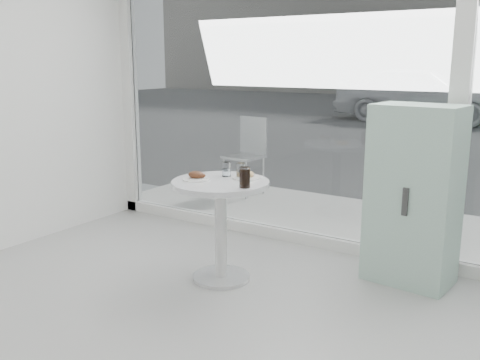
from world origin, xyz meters
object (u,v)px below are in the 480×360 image
Objects in this scene: patio_chair at (248,151)px; plate_fritter at (197,177)px; car_white at (419,93)px; cola_glass at (245,178)px; mint_cabinet at (414,195)px; water_tumbler_b at (241,172)px; main_table at (221,210)px; water_tumbler_a at (226,170)px; plate_donut at (246,176)px.

plate_fritter is (1.01, -2.33, 0.22)m from patio_chair.
car_white is 12.11m from cola_glass.
plate_fritter is at bearing -142.98° from mint_cabinet.
patio_chair reaches higher than cola_glass.
patio_chair is 2.47m from water_tumbler_b.
patio_chair is 2.55m from plate_fritter.
main_table is 1.42m from mint_cabinet.
water_tumbler_a is 0.40m from cola_glass.
main_table is 11.99m from car_white.
plate_donut is at bearing 2.42° from water_tumbler_a.
car_white reaches higher than patio_chair.
main_table is at bearing -119.78° from water_tumbler_b.
main_table is 3.78× the size of plate_donut.
water_tumbler_a reaches higher than main_table.
plate_donut is at bearing -52.22° from patio_chair.
plate_donut is (0.28, 0.24, -0.01)m from plate_fritter.
cola_glass is (0.43, -0.01, 0.04)m from plate_fritter.
mint_cabinet is 1.40m from water_tumbler_a.
main_table is at bearing -142.11° from mint_cabinet.
mint_cabinet reaches higher than water_tumbler_b.
main_table is 0.17× the size of car_white.
mint_cabinet reaches higher than cola_glass.
water_tumbler_a is at bearing -55.83° from patio_chair.
patio_chair is at bearing 117.48° from main_table.
car_white is 21.83× the size of plate_donut.
mint_cabinet is at bearing 28.35° from water_tumbler_b.
water_tumbler_b is 0.30m from cola_glass.
water_tumbler_a is at bearing -177.58° from plate_donut.
plate_fritter is (1.52, -11.94, 0.04)m from car_white.
plate_fritter reaches higher than plate_donut.
plate_donut is (-1.08, -0.59, 0.13)m from mint_cabinet.
main_table is 2.54m from patio_chair.
patio_chair reaches higher than plate_donut.
car_white is 40.60× the size of water_tumbler_a.
patio_chair is 4.50× the size of plate_fritter.
water_tumbler_b is at bearing 127.57° from cola_glass.
plate_fritter is at bearing -139.92° from plate_donut.
patio_chair is (-2.38, 1.50, -0.09)m from mint_cabinet.
plate_fritter is 1.00× the size of plate_donut.
patio_chair is at bearing -179.71° from car_white.
main_table is 5.31× the size of cola_glass.
plate_donut is at bearing -145.64° from mint_cabinet.
car_white is at bearing 98.57° from water_tumbler_b.
mint_cabinet is 6.52× the size of plate_donut.
patio_chair is 2.76m from cola_glass.
plate_fritter is 0.43m from cola_glass.
cola_glass is at bearing -52.43° from water_tumbler_b.
water_tumbler_b reaches higher than plate_fritter.
main_table is 0.40m from cola_glass.
car_white is at bearing 97.92° from water_tumbler_a.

